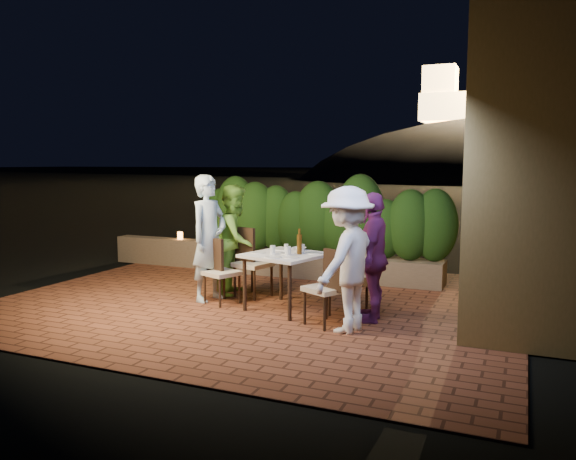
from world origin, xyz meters
The scene contains 32 objects.
ground centered at (0.00, 0.00, -0.02)m, with size 400.00×400.00×0.00m, color black.
terrace_floor centered at (0.00, 0.50, -0.07)m, with size 7.00×6.00×0.15m, color brown.
building_wall centered at (3.60, 2.00, 2.50)m, with size 1.60×5.00×5.00m, color olive.
window_pane centered at (2.82, 1.50, 2.00)m, with size 0.08×1.00×1.40m, color black.
window_frame centered at (2.81, 1.50, 2.00)m, with size 0.06×1.15×1.55m, color black.
planter centered at (0.20, 2.30, 0.20)m, with size 4.20×0.55×0.40m, color brown.
hedge centered at (0.20, 2.30, 0.95)m, with size 4.00×0.70×1.10m, color #1A3C10, non-canonical shape.
parapet centered at (-2.80, 2.30, 0.25)m, with size 2.20×0.30×0.50m, color brown.
hill centered at (2.00, 60.00, -4.00)m, with size 52.00×40.00×22.00m, color black.
fortress centered at (2.00, 60.00, 10.50)m, with size 26.00×8.00×8.00m, color #FFCC7A, non-canonical shape.
dining_table centered at (0.53, 0.15, 0.38)m, with size 0.91×0.91×0.75m, color white, non-canonical shape.
plate_nw centered at (0.19, 0.05, 0.76)m, with size 0.20×0.20×0.01m, color white.
plate_sw centered at (0.36, 0.44, 0.76)m, with size 0.22×0.22×0.01m, color white.
plate_ne centered at (0.73, -0.12, 0.76)m, with size 0.20×0.20×0.01m, color white.
plate_se centered at (0.87, 0.31, 0.76)m, with size 0.22×0.22×0.01m, color white.
plate_centre centered at (0.57, 0.15, 0.76)m, with size 0.20×0.20×0.01m, color white.
plate_front centered at (0.51, -0.19, 0.76)m, with size 0.21×0.21×0.01m, color white.
glass_nw centered at (0.41, 0.03, 0.81)m, with size 0.07×0.07×0.12m, color silver.
glass_sw centered at (0.46, 0.34, 0.80)m, with size 0.06×0.06×0.10m, color silver.
glass_ne centered at (0.63, 0.01, 0.81)m, with size 0.07×0.07×0.12m, color silver.
glass_se centered at (0.73, 0.26, 0.81)m, with size 0.07×0.07×0.12m, color silver.
beer_bottle centered at (0.72, 0.17, 0.92)m, with size 0.07×0.07×0.34m, color #4C2F0C, non-canonical shape.
bowl centered at (0.60, 0.48, 0.77)m, with size 0.17×0.17×0.04m, color white.
chair_left_front centered at (-0.40, 0.11, 0.45)m, with size 0.41×0.41×0.89m, color black, non-canonical shape.
chair_left_back centered at (-0.19, 0.64, 0.50)m, with size 0.46×0.46×1.00m, color black, non-canonical shape.
chair_right_front centered at (1.26, -0.32, 0.46)m, with size 0.43×0.43×0.93m, color black, non-canonical shape.
chair_right_back centered at (1.39, 0.18, 0.44)m, with size 0.41×0.41×0.89m, color black, non-canonical shape.
diner_blue centered at (-0.66, 0.21, 0.88)m, with size 0.64×0.42×1.77m, color silver.
diner_green centered at (-0.50, 0.70, 0.81)m, with size 0.78×0.61×1.61m, color #74B939.
diner_white centered at (1.56, -0.45, 0.84)m, with size 1.08×0.62×1.67m, color white.
diner_purple centered at (1.72, 0.10, 0.79)m, with size 0.93×0.39×1.58m, color #702566.
parapet_lamp centered at (-2.55, 2.30, 0.57)m, with size 0.10×0.10×0.14m, color orange.
Camera 1 is at (3.41, -6.51, 1.94)m, focal length 35.00 mm.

